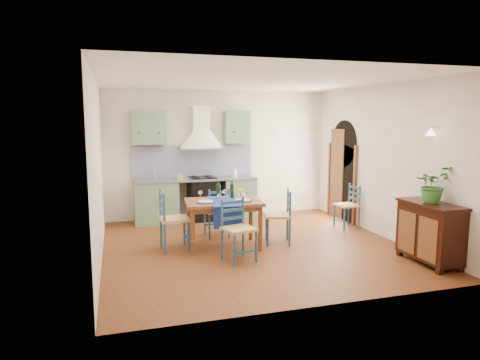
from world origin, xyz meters
name	(u,v)px	position (x,y,z in m)	size (l,w,h in m)	color
floor	(254,246)	(0.00, 0.00, 0.00)	(5.00, 5.00, 0.00)	#48220F
back_wall	(201,171)	(-0.47, 2.29, 1.05)	(5.00, 0.96, 2.80)	white
right_wall	(374,163)	(2.50, 0.28, 1.34)	(0.26, 5.00, 2.80)	white
left_wall	(98,170)	(-2.50, 0.00, 1.40)	(0.04, 5.00, 2.80)	white
ceiling	(255,80)	(0.00, 0.00, 2.80)	(5.00, 5.00, 0.01)	white
dining_table	(224,206)	(-0.51, 0.10, 0.71)	(1.33, 1.01, 1.12)	brown
chair_near	(238,229)	(-0.47, -0.64, 0.49)	(0.54, 0.54, 0.95)	navy
chair_far	(217,211)	(-0.46, 0.78, 0.48)	(0.45, 0.45, 0.92)	navy
chair_left	(173,220)	(-1.37, 0.17, 0.52)	(0.49, 0.49, 1.00)	navy
chair_right	(280,216)	(0.49, 0.05, 0.49)	(0.55, 0.55, 0.95)	navy
chair_spare	(348,206)	(2.23, 0.71, 0.45)	(0.44, 0.44, 0.87)	navy
sideboard	(430,231)	(2.26, -1.59, 0.51)	(0.50, 1.05, 0.94)	black
potted_plant	(433,184)	(2.28, -1.56, 1.21)	(0.50, 0.43, 0.55)	#306E2B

